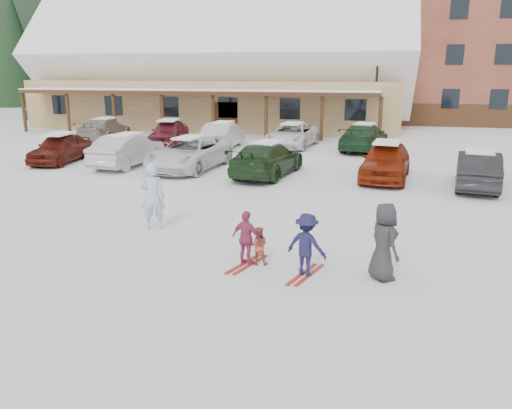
% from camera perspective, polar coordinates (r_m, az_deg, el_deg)
% --- Properties ---
extents(ground, '(160.00, 160.00, 0.00)m').
position_cam_1_polar(ground, '(12.41, -2.40, -5.56)').
color(ground, white).
rests_on(ground, ground).
extents(day_lodge, '(29.12, 12.50, 10.38)m').
position_cam_1_polar(day_lodge, '(40.97, -4.34, 14.49)').
color(day_lodge, tan).
rests_on(day_lodge, ground).
extents(alpine_hotel, '(31.48, 14.01, 21.48)m').
position_cam_1_polar(alpine_hotel, '(50.61, 27.18, 18.39)').
color(alpine_hotel, brown).
rests_on(alpine_hotel, ground).
extents(lamp_post, '(0.50, 0.25, 5.81)m').
position_cam_1_polar(lamp_post, '(35.34, 13.58, 12.98)').
color(lamp_post, black).
rests_on(lamp_post, ground).
extents(conifer_0, '(4.40, 4.40, 10.20)m').
position_cam_1_polar(conifer_0, '(50.45, -23.14, 15.47)').
color(conifer_0, black).
rests_on(conifer_0, ground).
extents(conifer_2, '(5.28, 5.28, 12.24)m').
position_cam_1_polar(conifer_2, '(62.69, -19.75, 16.54)').
color(conifer_2, black).
rests_on(conifer_2, ground).
extents(conifer_3, '(3.96, 3.96, 9.18)m').
position_cam_1_polar(conifer_3, '(55.26, 16.59, 15.30)').
color(conifer_3, black).
rests_on(conifer_3, ground).
extents(adult_skier, '(0.79, 0.64, 1.89)m').
position_cam_1_polar(adult_skier, '(14.30, -11.74, 0.91)').
color(adult_skier, '#A4C9E8').
rests_on(adult_skier, ground).
extents(toddler_red, '(0.48, 0.39, 0.91)m').
position_cam_1_polar(toddler_red, '(11.56, 0.30, -4.71)').
color(toddler_red, '#B64C38').
rests_on(toddler_red, ground).
extents(child_navy, '(1.03, 0.79, 1.42)m').
position_cam_1_polar(child_navy, '(10.91, 5.79, -4.62)').
color(child_navy, '#17173D').
rests_on(child_navy, ground).
extents(skis_child_navy, '(0.64, 1.39, 0.03)m').
position_cam_1_polar(skis_child_navy, '(11.17, 5.69, -7.97)').
color(skis_child_navy, '#A41E17').
rests_on(skis_child_navy, ground).
extents(child_magenta, '(0.82, 0.55, 1.30)m').
position_cam_1_polar(child_magenta, '(11.45, -1.08, -3.89)').
color(child_magenta, '#A53158').
rests_on(child_magenta, ground).
extents(skis_child_magenta, '(0.66, 1.39, 0.03)m').
position_cam_1_polar(skis_child_magenta, '(11.67, -1.07, -6.84)').
color(skis_child_magenta, '#A41E17').
rests_on(skis_child_magenta, ground).
extents(bystander_dark, '(0.89, 0.99, 1.70)m').
position_cam_1_polar(bystander_dark, '(10.97, 14.41, -4.14)').
color(bystander_dark, '#2A2A2D').
rests_on(bystander_dark, ground).
extents(parked_car_0, '(2.01, 4.23, 1.40)m').
position_cam_1_polar(parked_car_0, '(26.22, -21.48, 6.02)').
color(parked_car_0, '#56170F').
rests_on(parked_car_0, ground).
extents(parked_car_1, '(1.92, 4.63, 1.49)m').
position_cam_1_polar(parked_car_1, '(24.23, -14.47, 6.03)').
color(parked_car_1, '#B3B4B8').
rests_on(parked_car_1, ground).
extents(parked_car_2, '(3.01, 5.49, 1.46)m').
position_cam_1_polar(parked_car_2, '(22.88, -7.59, 5.82)').
color(parked_car_2, white).
rests_on(parked_car_2, ground).
extents(parked_car_3, '(2.76, 5.17, 1.43)m').
position_cam_1_polar(parked_car_3, '(21.34, 1.29, 5.24)').
color(parked_car_3, '#1E371B').
rests_on(parked_car_3, ground).
extents(parked_car_4, '(2.32, 4.71, 1.54)m').
position_cam_1_polar(parked_car_4, '(21.24, 14.61, 4.87)').
color(parked_car_4, maroon).
rests_on(parked_car_4, ground).
extents(parked_car_5, '(2.12, 4.47, 1.42)m').
position_cam_1_polar(parked_car_5, '(20.80, 24.00, 3.65)').
color(parked_car_5, black).
rests_on(parked_car_5, ground).
extents(parked_car_7, '(2.42, 5.04, 1.42)m').
position_cam_1_polar(parked_car_7, '(33.47, -16.95, 8.19)').
color(parked_car_7, gray).
rests_on(parked_car_7, ground).
extents(parked_car_8, '(2.38, 4.61, 1.50)m').
position_cam_1_polar(parked_car_8, '(30.58, -9.94, 8.10)').
color(parked_car_8, maroon).
rests_on(parked_car_8, ground).
extents(parked_car_9, '(1.58, 4.49, 1.48)m').
position_cam_1_polar(parked_car_9, '(29.08, -3.79, 7.91)').
color(parked_car_9, '#B8B9BD').
rests_on(parked_car_9, ground).
extents(parked_car_10, '(2.87, 5.22, 1.38)m').
position_cam_1_polar(parked_car_10, '(29.44, 4.16, 7.90)').
color(parked_car_10, white).
rests_on(parked_car_10, ground).
extents(parked_car_11, '(2.91, 5.38, 1.48)m').
position_cam_1_polar(parked_car_11, '(28.79, 12.23, 7.54)').
color(parked_car_11, '#183C1E').
rests_on(parked_car_11, ground).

